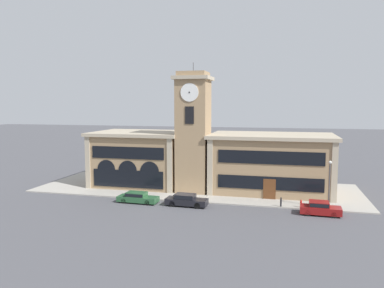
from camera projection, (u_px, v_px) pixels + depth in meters
ground_plane at (183, 202)px, 45.03m from camera, size 300.00×300.00×0.00m
sidewalk_kerb at (197, 188)px, 52.23m from camera, size 43.79×14.94×0.15m
clock_tower at (193, 132)px, 49.49m from camera, size 4.74×4.74×17.13m
town_hall_left_wing at (141, 158)px, 54.55m from camera, size 13.19×10.15×7.78m
town_hall_right_wing at (271, 163)px, 50.11m from camera, size 16.28×10.15×7.77m
parked_car_near at (137, 197)px, 44.68m from camera, size 4.94×1.93×1.27m
parked_car_mid at (186, 200)px, 43.23m from camera, size 4.90×1.96×1.40m
parked_car_far at (320, 208)px, 39.72m from camera, size 4.28×1.96×1.46m
street_lamp at (330, 177)px, 41.33m from camera, size 0.36×0.36×5.38m
bollard at (281, 202)px, 42.46m from camera, size 0.18×0.18×1.06m
fire_hydrant at (301, 204)px, 42.16m from camera, size 0.22×0.22×0.87m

